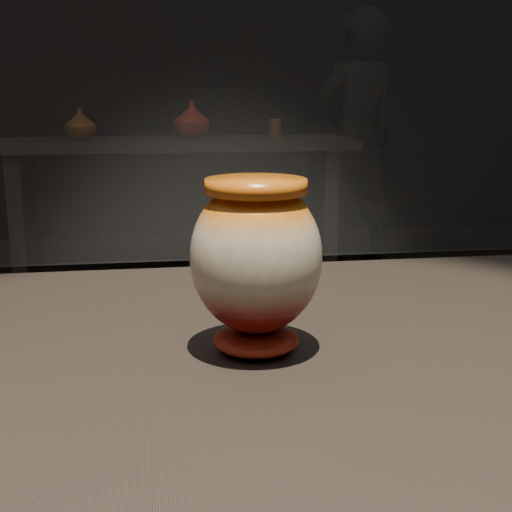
# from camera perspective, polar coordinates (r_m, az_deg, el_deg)

# --- Properties ---
(main_vase) EXTENTS (0.15, 0.15, 0.20)m
(main_vase) POSITION_cam_1_polar(r_m,az_deg,el_deg) (0.78, -0.00, -0.25)
(main_vase) COLOR #630D08
(main_vase) RESTS_ON display_plinth
(back_shelf) EXTENTS (2.00, 0.60, 0.90)m
(back_shelf) POSITION_cam_1_polar(r_m,az_deg,el_deg) (4.10, -6.40, 5.59)
(back_shelf) COLOR black
(back_shelf) RESTS_ON ground
(back_vase_left) EXTENTS (0.22, 0.22, 0.17)m
(back_vase_left) POSITION_cam_1_polar(r_m,az_deg,el_deg) (4.04, -13.88, 10.19)
(back_vase_left) COLOR brown
(back_vase_left) RESTS_ON back_shelf
(back_vase_mid) EXTENTS (0.24, 0.24, 0.21)m
(back_vase_mid) POSITION_cam_1_polar(r_m,az_deg,el_deg) (4.10, -5.16, 10.80)
(back_vase_mid) COLOR #630D08
(back_vase_mid) RESTS_ON back_shelf
(back_vase_right) EXTENTS (0.06, 0.06, 0.11)m
(back_vase_right) POSITION_cam_1_polar(r_m,az_deg,el_deg) (4.10, 1.56, 10.14)
(back_vase_right) COLOR brown
(back_vase_right) RESTS_ON back_shelf
(visitor) EXTENTS (0.70, 0.57, 1.67)m
(visitor) POSITION_cam_1_polar(r_m,az_deg,el_deg) (4.79, 7.98, 9.08)
(visitor) COLOR black
(visitor) RESTS_ON ground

